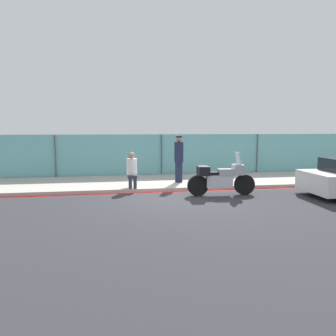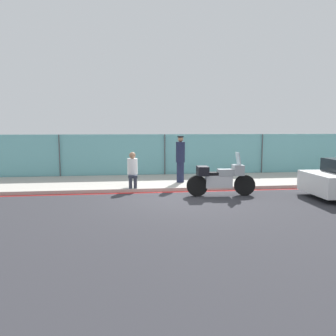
# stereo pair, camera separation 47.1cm
# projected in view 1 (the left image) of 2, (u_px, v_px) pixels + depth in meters

# --- Properties ---
(ground_plane) EXTENTS (120.00, 120.00, 0.00)m
(ground_plane) POSITION_uv_depth(u_px,v_px,m) (183.00, 198.00, 10.64)
(ground_plane) COLOR #2D2D33
(sidewalk) EXTENTS (34.90, 3.55, 0.13)m
(sidewalk) POSITION_uv_depth(u_px,v_px,m) (168.00, 182.00, 13.45)
(sidewalk) COLOR #ADA89E
(sidewalk) RESTS_ON ground_plane
(curb_paint_stripe) EXTENTS (34.90, 0.18, 0.01)m
(curb_paint_stripe) POSITION_uv_depth(u_px,v_px,m) (177.00, 192.00, 11.63)
(curb_paint_stripe) COLOR red
(curb_paint_stripe) RESTS_ON ground_plane
(storefront_fence) EXTENTS (33.15, 0.17, 1.98)m
(storefront_fence) POSITION_uv_depth(u_px,v_px,m) (161.00, 156.00, 15.16)
(storefront_fence) COLOR #6BB2B7
(storefront_fence) RESTS_ON ground_plane
(motorcycle) EXTENTS (2.31, 0.57, 1.46)m
(motorcycle) POSITION_uv_depth(u_px,v_px,m) (221.00, 178.00, 10.95)
(motorcycle) COLOR black
(motorcycle) RESTS_ON ground_plane
(officer_standing) EXTENTS (0.35, 0.35, 1.82)m
(officer_standing) POSITION_uv_depth(u_px,v_px,m) (179.00, 159.00, 12.84)
(officer_standing) COLOR #191E38
(officer_standing) RESTS_ON sidewalk
(person_seated_on_curb) EXTENTS (0.38, 0.65, 1.26)m
(person_seated_on_curb) POSITION_uv_depth(u_px,v_px,m) (132.00, 168.00, 11.80)
(person_seated_on_curb) COLOR #2D3342
(person_seated_on_curb) RESTS_ON sidewalk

